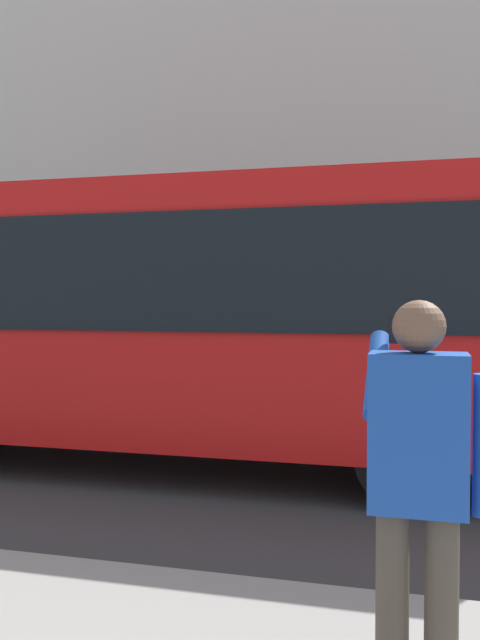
% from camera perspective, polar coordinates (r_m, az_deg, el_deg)
% --- Properties ---
extents(ground_plane, '(60.00, 60.00, 0.00)m').
position_cam_1_polar(ground_plane, '(7.77, 10.28, -12.01)').
color(ground_plane, '#38383A').
extents(building_facade_far, '(28.00, 1.55, 12.00)m').
position_cam_1_polar(building_facade_far, '(14.91, 12.74, 17.88)').
color(building_facade_far, beige).
rests_on(building_facade_far, ground_plane).
extents(red_bus, '(9.05, 2.54, 3.08)m').
position_cam_1_polar(red_bus, '(7.79, -8.41, 0.54)').
color(red_bus, red).
rests_on(red_bus, ground_plane).
extents(pedestrian_photographer, '(0.53, 0.52, 1.70)m').
position_cam_1_polar(pedestrian_photographer, '(3.02, 14.65, -11.96)').
color(pedestrian_photographer, '#4C4238').
rests_on(pedestrian_photographer, sidewalk_curb).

